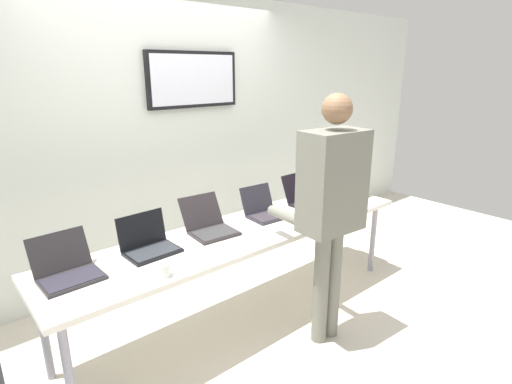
% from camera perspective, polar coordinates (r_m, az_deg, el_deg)
% --- Properties ---
extents(ground, '(8.00, 8.00, 0.04)m').
position_cam_1_polar(ground, '(3.50, -1.65, -16.85)').
color(ground, beige).
extents(back_wall, '(8.00, 0.11, 2.60)m').
position_cam_1_polar(back_wall, '(3.90, -12.34, 7.56)').
color(back_wall, silver).
rests_on(back_wall, ground).
extents(workbench, '(3.03, 0.70, 0.74)m').
position_cam_1_polar(workbench, '(3.16, -1.76, -6.14)').
color(workbench, white).
rests_on(workbench, ground).
extents(equipment_box, '(0.40, 0.37, 0.31)m').
position_cam_1_polar(equipment_box, '(4.00, 11.95, 1.62)').
color(equipment_box, '#4F5F62').
rests_on(equipment_box, workbench).
extents(laptop_station_0, '(0.35, 0.36, 0.24)m').
position_cam_1_polar(laptop_station_0, '(2.69, -25.04, -9.73)').
color(laptop_station_0, '#262426').
rests_on(laptop_station_0, workbench).
extents(laptop_station_1, '(0.35, 0.29, 0.25)m').
position_cam_1_polar(laptop_station_1, '(2.86, -14.88, -7.00)').
color(laptop_station_1, black).
rests_on(laptop_station_1, workbench).
extents(laptop_station_2, '(0.35, 0.42, 0.25)m').
position_cam_1_polar(laptop_station_2, '(3.11, -6.61, -4.58)').
color(laptop_station_2, '#272225').
rests_on(laptop_station_2, workbench).
extents(laptop_station_3, '(0.32, 0.34, 0.24)m').
position_cam_1_polar(laptop_station_3, '(3.41, 1.10, -2.52)').
color(laptop_station_3, '#26242C').
rests_on(laptop_station_3, workbench).
extents(laptop_station_4, '(0.36, 0.37, 0.26)m').
position_cam_1_polar(laptop_station_4, '(3.74, 7.11, -0.76)').
color(laptop_station_4, black).
rests_on(laptop_station_4, workbench).
extents(person, '(0.46, 0.61, 1.78)m').
position_cam_1_polar(person, '(2.78, 10.51, -0.93)').
color(person, slate).
rests_on(person, ground).
extents(coffee_mug, '(0.09, 0.09, 0.08)m').
position_cam_1_polar(coffee_mug, '(2.53, -12.86, -10.60)').
color(coffee_mug, white).
rests_on(coffee_mug, workbench).
extents(paper_sheet, '(0.28, 0.34, 0.00)m').
position_cam_1_polar(paper_sheet, '(3.36, 7.06, -3.90)').
color(paper_sheet, white).
rests_on(paper_sheet, workbench).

